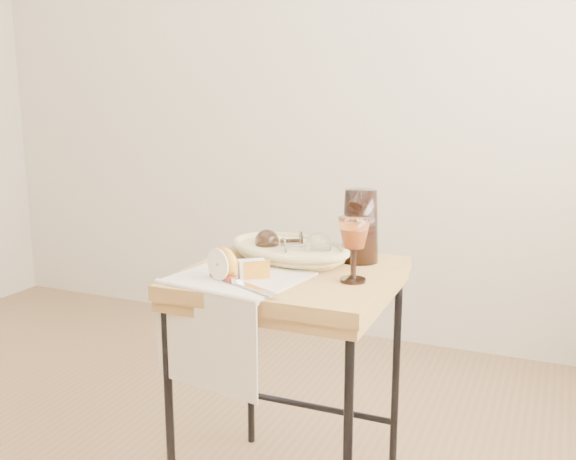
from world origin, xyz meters
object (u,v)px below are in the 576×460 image
at_px(side_table, 291,389).
at_px(bread_basket, 289,252).
at_px(goblet_lying_a, 282,241).
at_px(wine_goblet, 354,249).
at_px(tea_towel, 239,277).
at_px(apple_half, 224,263).
at_px(goblet_lying_b, 304,246).
at_px(pitcher, 360,226).
at_px(table_knife, 240,281).

height_order(side_table, bread_basket, bread_basket).
bearing_deg(bread_basket, goblet_lying_a, 176.63).
bearing_deg(side_table, wine_goblet, -11.99).
xyz_separation_m(tea_towel, apple_half, (-0.03, -0.03, 0.05)).
xyz_separation_m(bread_basket, goblet_lying_b, (0.06, -0.02, 0.03)).
bearing_deg(tea_towel, goblet_lying_b, 75.64).
xyz_separation_m(wine_goblet, apple_half, (-0.32, -0.13, -0.04)).
relative_size(goblet_lying_a, pitcher, 0.47).
distance_m(goblet_lying_a, goblet_lying_b, 0.10).
height_order(side_table, apple_half, apple_half).
xyz_separation_m(tea_towel, goblet_lying_a, (0.01, 0.27, 0.05)).
xyz_separation_m(tea_towel, table_knife, (0.04, -0.07, 0.01)).
relative_size(tea_towel, apple_half, 3.50).
height_order(bread_basket, apple_half, apple_half).
bearing_deg(bread_basket, table_knife, -67.33).
xyz_separation_m(side_table, wine_goblet, (0.20, -0.04, 0.45)).
bearing_deg(goblet_lying_b, apple_half, -150.85).
bearing_deg(goblet_lying_a, goblet_lying_b, 126.18).
bearing_deg(wine_goblet, pitcher, 102.50).
relative_size(side_table, bread_basket, 1.97).
height_order(bread_basket, pitcher, pitcher).
bearing_deg(goblet_lying_a, wine_goblet, 118.60).
distance_m(tea_towel, wine_goblet, 0.32).
distance_m(bread_basket, goblet_lying_a, 0.05).
bearing_deg(goblet_lying_b, goblet_lying_a, 121.14).
bearing_deg(goblet_lying_b, bread_basket, 122.97).
height_order(pitcher, apple_half, pitcher).
bearing_deg(bread_basket, goblet_lying_b, 1.39).
height_order(bread_basket, table_knife, bread_basket).
bearing_deg(wine_goblet, goblet_lying_a, 148.79).
xyz_separation_m(side_table, tea_towel, (-0.10, -0.14, 0.37)).
bearing_deg(pitcher, apple_half, -124.66).
bearing_deg(tea_towel, apple_half, -119.58).
height_order(bread_basket, goblet_lying_a, goblet_lying_a).
xyz_separation_m(goblet_lying_b, apple_half, (-0.12, -0.26, -0.00)).
xyz_separation_m(goblet_lying_a, wine_goblet, (0.28, -0.17, 0.04)).
xyz_separation_m(tea_towel, goblet_lying_b, (0.10, 0.23, 0.05)).
xyz_separation_m(bread_basket, wine_goblet, (0.25, -0.16, 0.07)).
relative_size(side_table, apple_half, 7.80).
distance_m(bread_basket, wine_goblet, 0.30).
bearing_deg(bread_basket, wine_goblet, -8.60).
height_order(wine_goblet, apple_half, wine_goblet).
bearing_deg(table_knife, wine_goblet, 58.49).
height_order(goblet_lying_a, table_knife, goblet_lying_a).
bearing_deg(pitcher, goblet_lying_a, -166.25).
distance_m(side_table, apple_half, 0.46).
bearing_deg(apple_half, pitcher, 73.72).
bearing_deg(tea_towel, bread_basket, 89.24).
bearing_deg(tea_towel, pitcher, 60.08).
relative_size(tea_towel, table_knife, 1.28).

